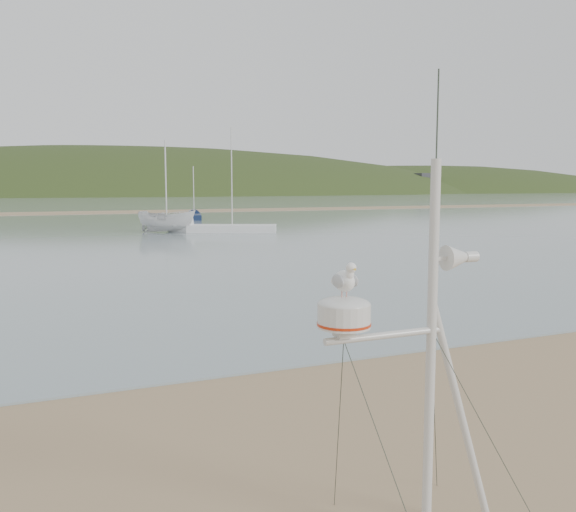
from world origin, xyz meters
name	(u,v)px	position (x,y,z in m)	size (l,w,h in m)	color
water	(29,201)	(0.00, 132.00, 0.02)	(560.00, 256.00, 0.04)	gray
sandbar	(33,213)	(0.00, 70.00, 0.07)	(560.00, 7.00, 0.07)	#8B6F50
hill_ridge	(82,246)	(18.52, 235.00, -19.70)	(620.00, 180.00, 80.00)	#233214
far_cottages	(37,183)	(3.00, 196.00, 4.00)	(294.40, 6.30, 8.00)	beige
mast_rig	(427,440)	(2.38, -1.48, 1.03)	(1.90, 2.03, 4.28)	beige
boat_white	(166,202)	(8.14, 36.12, 2.14)	(1.58, 1.62, 4.21)	silver
sailboat_blue_far	(194,216)	(14.28, 52.35, 0.30)	(2.58, 5.57, 5.44)	#121F3F
sailboat_white_near	(200,228)	(10.37, 35.64, 0.30)	(8.13, 5.06, 7.94)	silver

